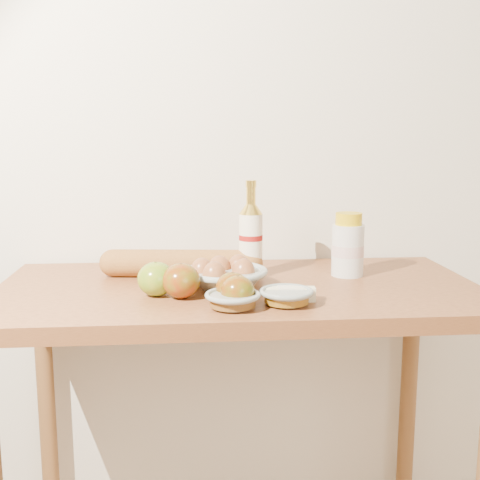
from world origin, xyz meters
The scene contains 13 objects.
back_wall centered at (0.00, 1.51, 1.30)m, with size 3.50×0.02×2.60m, color silver.
table centered at (0.00, 1.18, 0.78)m, with size 1.20×0.60×0.90m.
bourbon_bottle centered at (0.04, 1.27, 1.00)m, with size 0.06×0.06×0.25m.
cream_bottle centered at (0.30, 1.26, 0.98)m, with size 0.11×0.11×0.17m.
egg_bowl centered at (-0.04, 1.16, 0.93)m, with size 0.27×0.27×0.07m.
baguette centered at (-0.14, 1.28, 0.94)m, with size 0.44×0.12×0.07m.
apple_yellowgreen centered at (-0.20, 1.10, 0.94)m, with size 0.09×0.09×0.08m.
apple_redgreen_front centered at (-0.14, 1.07, 0.94)m, with size 0.09×0.09×0.08m.
apple_redgreen_right centered at (-0.03, 1.03, 0.93)m, with size 0.08×0.08×0.07m.
sugar_bowl centered at (-0.03, 0.98, 0.92)m, with size 0.16×0.16×0.03m.
syrup_bowl centered at (0.09, 1.00, 0.92)m, with size 0.15×0.15×0.03m.
butter_stick centered at (0.10, 1.03, 0.92)m, with size 0.11×0.04×0.03m.
apple_extra centered at (-0.02, 0.99, 0.93)m, with size 0.08×0.08×0.07m.
Camera 1 is at (-0.12, -0.27, 1.27)m, focal length 45.00 mm.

